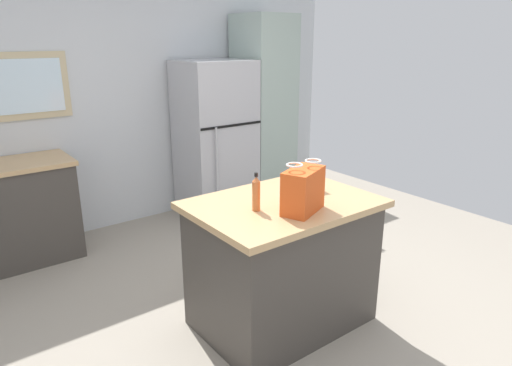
{
  "coord_description": "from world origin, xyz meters",
  "views": [
    {
      "loc": [
        -1.81,
        -2.1,
        1.95
      ],
      "look_at": [
        0.05,
        0.34,
        0.97
      ],
      "focal_mm": 32.03,
      "sensor_mm": 36.0,
      "label": 1
    }
  ],
  "objects_px": {
    "refrigerator": "(216,140)",
    "small_box": "(315,184)",
    "kitchen_island": "(282,263)",
    "shopping_bag": "(303,190)",
    "tall_cabinet": "(264,112)",
    "bottle": "(256,194)"
  },
  "relations": [
    {
      "from": "refrigerator",
      "to": "small_box",
      "type": "xyz_separation_m",
      "value": [
        -0.49,
        -2.07,
        0.11
      ]
    },
    {
      "from": "kitchen_island",
      "to": "shopping_bag",
      "type": "relative_size",
      "value": 3.51
    },
    {
      "from": "small_box",
      "to": "tall_cabinet",
      "type": "bearing_deg",
      "value": 60.5
    },
    {
      "from": "small_box",
      "to": "bottle",
      "type": "bearing_deg",
      "value": -174.7
    },
    {
      "from": "refrigerator",
      "to": "kitchen_island",
      "type": "bearing_deg",
      "value": -110.89
    },
    {
      "from": "kitchen_island",
      "to": "tall_cabinet",
      "type": "relative_size",
      "value": 0.55
    },
    {
      "from": "kitchen_island",
      "to": "tall_cabinet",
      "type": "distance_m",
      "value": 2.65
    },
    {
      "from": "refrigerator",
      "to": "tall_cabinet",
      "type": "xyz_separation_m",
      "value": [
        0.68,
        0.0,
        0.24
      ]
    },
    {
      "from": "bottle",
      "to": "shopping_bag",
      "type": "bearing_deg",
      "value": -40.62
    },
    {
      "from": "tall_cabinet",
      "to": "bottle",
      "type": "bearing_deg",
      "value": -129.16
    },
    {
      "from": "kitchen_island",
      "to": "bottle",
      "type": "distance_m",
      "value": 0.62
    },
    {
      "from": "small_box",
      "to": "bottle",
      "type": "distance_m",
      "value": 0.56
    },
    {
      "from": "kitchen_island",
      "to": "tall_cabinet",
      "type": "height_order",
      "value": "tall_cabinet"
    },
    {
      "from": "refrigerator",
      "to": "small_box",
      "type": "height_order",
      "value": "refrigerator"
    },
    {
      "from": "kitchen_island",
      "to": "bottle",
      "type": "xyz_separation_m",
      "value": [
        -0.24,
        -0.02,
        0.56
      ]
    },
    {
      "from": "refrigerator",
      "to": "shopping_bag",
      "type": "distance_m",
      "value": 2.46
    },
    {
      "from": "kitchen_island",
      "to": "refrigerator",
      "type": "bearing_deg",
      "value": 69.11
    },
    {
      "from": "small_box",
      "to": "refrigerator",
      "type": "bearing_deg",
      "value": 76.71
    },
    {
      "from": "kitchen_island",
      "to": "bottle",
      "type": "bearing_deg",
      "value": -174.57
    },
    {
      "from": "tall_cabinet",
      "to": "shopping_bag",
      "type": "height_order",
      "value": "tall_cabinet"
    },
    {
      "from": "shopping_bag",
      "to": "small_box",
      "type": "distance_m",
      "value": 0.42
    },
    {
      "from": "refrigerator",
      "to": "shopping_bag",
      "type": "bearing_deg",
      "value": -109.69
    }
  ]
}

